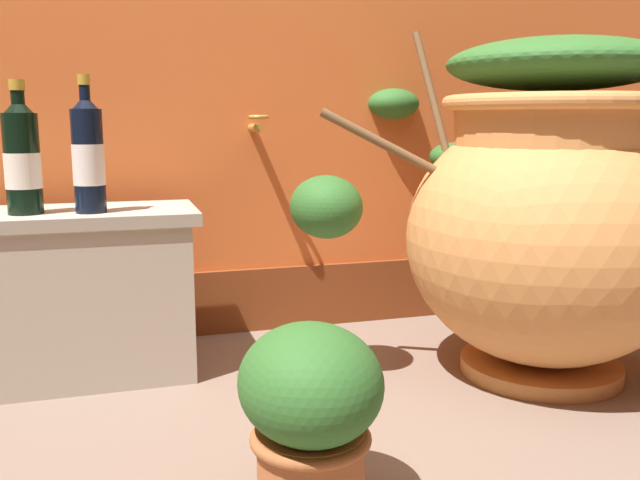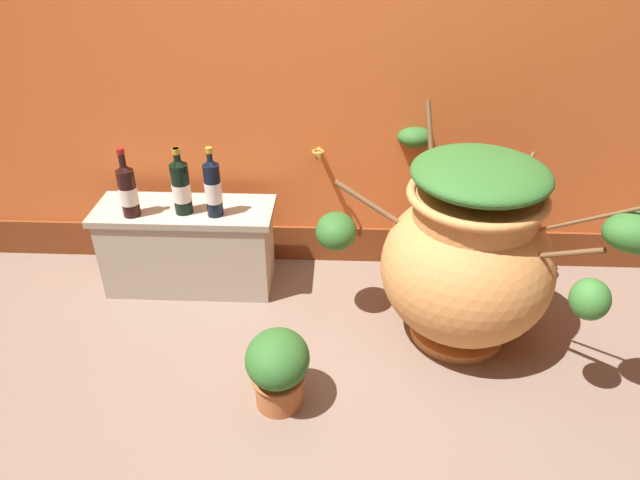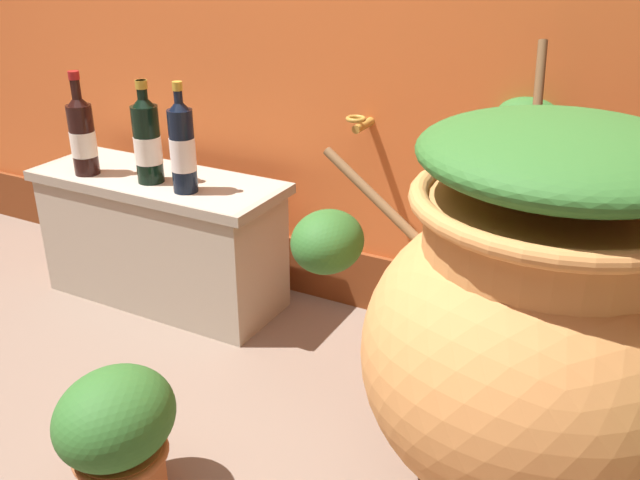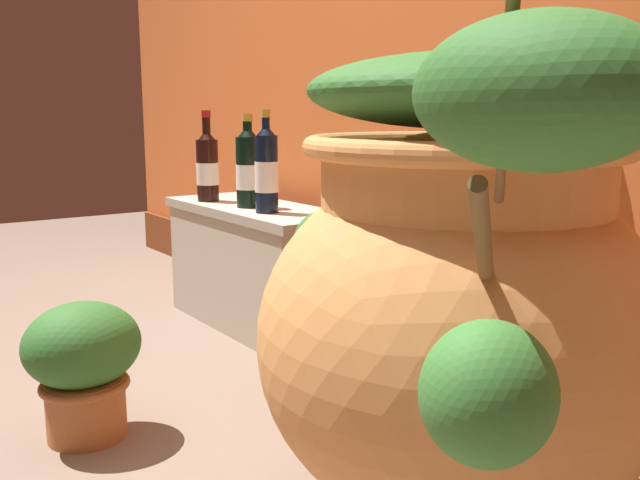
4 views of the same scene
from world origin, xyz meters
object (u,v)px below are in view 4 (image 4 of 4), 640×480
at_px(terracotta_urn, 461,302).
at_px(wine_bottle_middle, 207,165).
at_px(potted_shrub, 83,363).
at_px(wine_bottle_left, 248,167).
at_px(wine_bottle_right, 266,169).

height_order(terracotta_urn, wine_bottle_middle, terracotta_urn).
xyz_separation_m(terracotta_urn, wine_bottle_middle, (-1.42, 0.24, 0.13)).
relative_size(wine_bottle_middle, potted_shrub, 1.01).
xyz_separation_m(wine_bottle_left, wine_bottle_middle, (-0.22, -0.04, -0.01)).
relative_size(wine_bottle_left, potted_shrub, 0.97).
bearing_deg(terracotta_urn, wine_bottle_right, 166.06).
bearing_deg(wine_bottle_left, potted_shrub, -55.55).
xyz_separation_m(wine_bottle_left, wine_bottle_right, (0.14, -0.02, 0.00)).
bearing_deg(wine_bottle_left, terracotta_urn, -13.11).
bearing_deg(wine_bottle_middle, wine_bottle_left, 9.11).
relative_size(terracotta_urn, wine_bottle_right, 3.62).
bearing_deg(wine_bottle_left, wine_bottle_right, -6.82).
distance_m(wine_bottle_right, potted_shrub, 0.85).
distance_m(terracotta_urn, wine_bottle_right, 1.10).
relative_size(wine_bottle_left, wine_bottle_right, 0.96).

